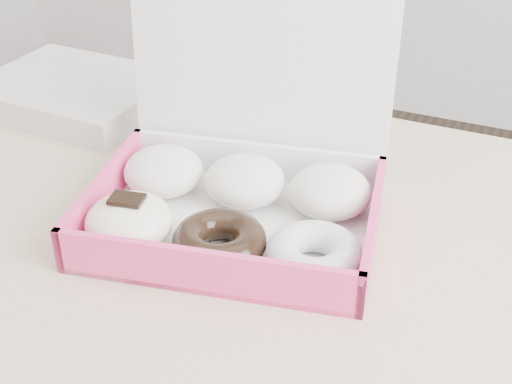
% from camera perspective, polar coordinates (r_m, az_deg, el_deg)
% --- Properties ---
extents(table, '(1.20, 0.80, 0.75)m').
position_cam_1_polar(table, '(0.79, 1.04, -10.82)').
color(table, tan).
rests_on(table, ground).
extents(donut_box, '(0.35, 0.31, 0.23)m').
position_cam_1_polar(donut_box, '(0.79, -1.75, -0.15)').
color(donut_box, white).
rests_on(donut_box, table).
extents(newspapers, '(0.27, 0.22, 0.04)m').
position_cam_1_polar(newspapers, '(1.10, -14.29, 7.72)').
color(newspapers, white).
rests_on(newspapers, table).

